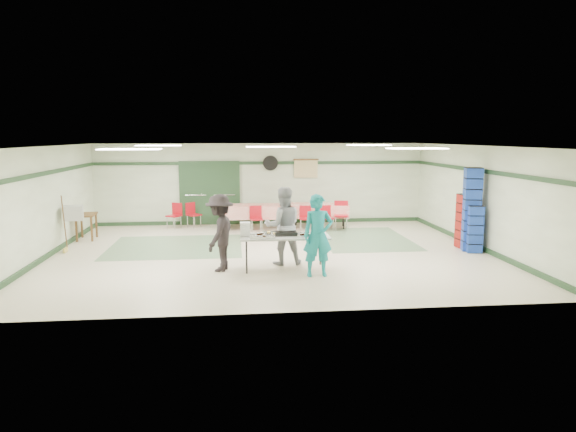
{
  "coord_description": "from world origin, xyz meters",
  "views": [
    {
      "loc": [
        -0.89,
        -12.75,
        2.95
      ],
      "look_at": [
        0.4,
        -0.3,
        0.99
      ],
      "focal_mm": 32.0,
      "sensor_mm": 36.0,
      "label": 1
    }
  ],
  "objects": [
    {
      "name": "chair_d",
      "position": [
        -0.26,
        2.93,
        0.49
      ],
      "size": [
        0.41,
        0.41,
        0.81
      ],
      "rotation": [
        0.0,
        0.0,
        0.09
      ],
      "color": "#B30E1B",
      "rests_on": "floor"
    },
    {
      "name": "baseboard_left",
      "position": [
        -5.47,
        0.0,
        0.06
      ],
      "size": [
        0.06,
        9.0,
        0.12
      ],
      "primitive_type": "cube",
      "rotation": [
        0.0,
        0.0,
        1.57
      ],
      "color": "#203C22",
      "rests_on": "floor"
    },
    {
      "name": "chair_loose_a",
      "position": [
        -2.29,
        3.96,
        0.49
      ],
      "size": [
        0.53,
        0.53,
        0.81
      ],
      "rotation": [
        0.0,
        0.0,
        0.79
      ],
      "color": "#B30E1B",
      "rests_on": "floor"
    },
    {
      "name": "baking_pan",
      "position": [
        0.22,
        -1.6,
        0.8
      ],
      "size": [
        0.49,
        0.31,
        0.08
      ],
      "primitive_type": "cube",
      "rotation": [
        0.0,
        0.0,
        -0.01
      ],
      "color": "black",
      "rests_on": "serving_table"
    },
    {
      "name": "dining_table_a",
      "position": [
        1.82,
        3.5,
        0.57
      ],
      "size": [
        1.97,
        1.11,
        0.77
      ],
      "rotation": [
        0.0,
        0.0,
        -0.16
      ],
      "color": "red",
      "rests_on": "floor"
    },
    {
      "name": "crate_stack_red",
      "position": [
        5.15,
        0.08,
        0.72
      ],
      "size": [
        0.4,
        0.4,
        1.44
      ],
      "primitive_type": "cube",
      "rotation": [
        0.0,
        0.0,
        0.08
      ],
      "color": "maroon",
      "rests_on": "floor"
    },
    {
      "name": "wall_fan",
      "position": [
        0.3,
        4.44,
        2.05
      ],
      "size": [
        0.5,
        0.1,
        0.5
      ],
      "primitive_type": "cylinder",
      "rotation": [
        1.57,
        0.0,
        0.0
      ],
      "color": "black",
      "rests_on": "wall_back"
    },
    {
      "name": "dining_table_b",
      "position": [
        -0.38,
        3.5,
        0.57
      ],
      "size": [
        1.99,
        0.93,
        0.77
      ],
      "rotation": [
        0.0,
        0.0,
        -0.03
      ],
      "color": "red",
      "rests_on": "floor"
    },
    {
      "name": "chair_a",
      "position": [
        1.94,
        2.93,
        0.48
      ],
      "size": [
        0.44,
        0.44,
        0.79
      ],
      "rotation": [
        0.0,
        0.0,
        0.22
      ],
      "color": "#B30E1B",
      "rests_on": "floor"
    },
    {
      "name": "broom",
      "position": [
        -5.23,
        0.62,
        0.75
      ],
      "size": [
        0.07,
        0.23,
        1.44
      ],
      "primitive_type": "cylinder",
      "rotation": [
        0.14,
        0.0,
        -0.17
      ],
      "color": "brown",
      "rests_on": "floor"
    },
    {
      "name": "scroll_banner",
      "position": [
        1.5,
        4.44,
        1.85
      ],
      "size": [
        0.8,
        0.02,
        0.6
      ],
      "primitive_type": "cube",
      "color": "#DBC789",
      "rests_on": "wall_back"
    },
    {
      "name": "chair_loose_b",
      "position": [
        -2.81,
        3.77,
        0.5
      ],
      "size": [
        0.53,
        0.53,
        0.83
      ],
      "rotation": [
        0.0,
        0.0,
        -0.57
      ],
      "color": "#B30E1B",
      "rests_on": "floor"
    },
    {
      "name": "green_patch_b",
      "position": [
        2.8,
        1.5,
        0.0
      ],
      "size": [
        2.5,
        3.5,
        0.01
      ],
      "primitive_type": "cube",
      "color": "gray",
      "rests_on": "floor"
    },
    {
      "name": "trim_back",
      "position": [
        0.0,
        4.47,
        2.05
      ],
      "size": [
        11.0,
        0.06,
        0.1
      ],
      "primitive_type": "cube",
      "color": "#203C22",
      "rests_on": "wall_back"
    },
    {
      "name": "volunteer_dark",
      "position": [
        -1.24,
        -1.61,
        0.85
      ],
      "size": [
        0.92,
        1.23,
        1.7
      ],
      "primitive_type": "imported",
      "rotation": [
        0.0,
        0.0,
        -1.86
      ],
      "color": "black",
      "rests_on": "floor"
    },
    {
      "name": "door_frame",
      "position": [
        -1.73,
        4.42,
        1.05
      ],
      "size": [
        2.0,
        0.03,
        2.15
      ],
      "primitive_type": "cube",
      "color": "#203C22",
      "rests_on": "floor"
    },
    {
      "name": "printer_table",
      "position": [
        -5.15,
        2.25,
        0.62
      ],
      "size": [
        0.55,
        0.82,
        0.74
      ],
      "rotation": [
        0.0,
        0.0,
        0.06
      ],
      "color": "brown",
      "rests_on": "floor"
    },
    {
      "name": "foam_box_stack",
      "position": [
        -0.69,
        -1.57,
        0.91
      ],
      "size": [
        0.22,
        0.2,
        0.3
      ],
      "primitive_type": "cube",
      "rotation": [
        0.0,
        0.0,
        -0.01
      ],
      "color": "white",
      "rests_on": "serving_table"
    },
    {
      "name": "ceiling",
      "position": [
        0.0,
        0.0,
        2.7
      ],
      "size": [
        11.0,
        11.0,
        0.0
      ],
      "primitive_type": "plane",
      "rotation": [
        3.14,
        0.0,
        0.0
      ],
      "color": "white",
      "rests_on": "wall_back"
    },
    {
      "name": "sheet_tray_right",
      "position": [
        0.7,
        -1.71,
        0.77
      ],
      "size": [
        0.53,
        0.41,
        0.02
      ],
      "primitive_type": "cube",
      "rotation": [
        0.0,
        0.0,
        -0.01
      ],
      "color": "silver",
      "rests_on": "serving_table"
    },
    {
      "name": "chair_c",
      "position": [
        2.42,
        2.94,
        0.57
      ],
      "size": [
        0.5,
        0.5,
        0.93
      ],
      "rotation": [
        0.0,
        0.0,
        -0.17
      ],
      "color": "#B30E1B",
      "rests_on": "floor"
    },
    {
      "name": "baseboard_back",
      "position": [
        0.0,
        4.47,
        0.06
      ],
      "size": [
        11.0,
        0.06,
        0.12
      ],
      "primitive_type": "cube",
      "color": "#203C22",
      "rests_on": "floor"
    },
    {
      "name": "serving_table",
      "position": [
        0.19,
        -1.64,
        0.72
      ],
      "size": [
        1.98,
        0.83,
        0.76
      ],
      "rotation": [
        0.0,
        0.0,
        -0.01
      ],
      "color": "#BCBBB6",
      "rests_on": "floor"
    },
    {
      "name": "crate_stack_blue_a",
      "position": [
        5.15,
        -0.47,
        0.61
      ],
      "size": [
        0.42,
        0.42,
        1.21
      ],
      "primitive_type": "cube",
      "rotation": [
        0.0,
        0.0,
        -0.15
      ],
      "color": "#1A3F9F",
      "rests_on": "floor"
    },
    {
      "name": "floor",
      "position": [
        0.0,
        0.0,
        0.0
      ],
      "size": [
        11.0,
        11.0,
        0.0
      ],
      "primitive_type": "plane",
      "color": "beige",
      "rests_on": "ground"
    },
    {
      "name": "wall_front",
      "position": [
        0.0,
        -4.5,
        1.35
      ],
      "size": [
        11.0,
        0.0,
        11.0
      ],
      "primitive_type": "plane",
      "rotation": [
        -1.57,
        0.0,
        0.0
      ],
      "color": "silver",
      "rests_on": "floor"
    },
    {
      "name": "chair_b",
      "position": [
        1.28,
        2.93,
        0.48
      ],
      "size": [
        0.4,
        0.4,
        0.79
      ],
      "rotation": [
        0.0,
        0.0,
        -0.1
      ],
      "color": "#B30E1B",
      "rests_on": "floor"
    },
    {
      "name": "wall_right",
      "position": [
        5.5,
        0.0,
        1.35
      ],
      "size": [
        0.0,
        9.0,
        9.0
      ],
      "primitive_type": "plane",
      "rotation": [
        1.57,
        0.0,
        -1.57
      ],
      "color": "silver",
      "rests_on": "floor"
    },
    {
      "name": "trim_right",
      "position": [
        5.47,
        0.0,
        2.05
      ],
      "size": [
        0.06,
        9.0,
        0.1
      ],
      "primitive_type": "cube",
      "rotation": [
        0.0,
        0.0,
        1.57
      ],
      "color": "#203C22",
      "rests_on": "wall_back"
    },
    {
      "name": "sheet_tray_left",
      "position": [
        -0.32,
        -1.76,
        0.77
      ],
      "size": [
        0.56,
        0.43,
        0.02
      ],
      "primitive_type": "cube",
      "rotation": [
        0.0,
        0.0,
        -0.01
      ],
      "color": "silver",
      "rests_on": "serving_table"
    },
    {
      "name": "double_door_left",
      "position": [
        -2.2,
        4.44,
        1.05
      ],
      "size": [
        0.9,
        0.06,
        2.1
      ],
      "primitive_type": "cube",
      "color": "#939693",
      "rests_on": "floor"
    },
    {
      "name": "crate_stack_blue_b",
      "position": [
        5.15,
        -0.27,
        1.08
      ],
      "size": [
        0.5,
        0.5,
        2.16
      ],
      "primitive_type": "cube",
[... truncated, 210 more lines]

